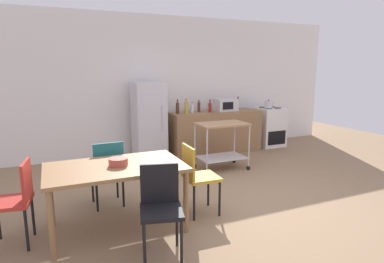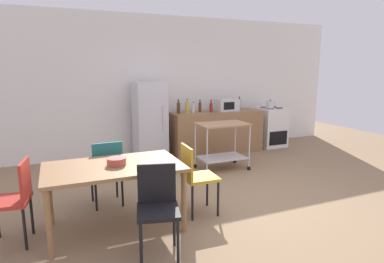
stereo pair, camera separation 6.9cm
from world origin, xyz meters
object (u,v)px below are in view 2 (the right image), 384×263
stove_oven (271,127)px  bottle_sesame_oil (239,104)px  chair_teal (107,168)px  chair_black (158,204)px  microwave (227,105)px  bottle_soy_sauce (178,108)px  bottle_vinegar (200,107)px  bottle_soda (211,107)px  dining_table (114,172)px  refrigerator (150,121)px  kitchen_cart (222,138)px  fruit_bowl (116,162)px  bottle_hot_sauce (193,108)px  kettle (270,104)px  bottle_olive_oil (187,108)px  chair_mustard (195,174)px  chair_red (15,196)px

stove_oven → bottle_sesame_oil: bearing=178.0°
chair_teal → chair_black: (0.28, -1.36, 0.00)m
microwave → bottle_soy_sauce: bearing=179.4°
bottle_vinegar → bottle_soda: size_ratio=0.94×
dining_table → refrigerator: bearing=66.5°
chair_black → microwave: (2.59, 3.31, 0.51)m
kitchen_cart → fruit_bowl: kitchen_cart is taller
bottle_hot_sauce → chair_teal: bearing=-136.7°
chair_teal → microwave: (2.87, 1.96, 0.51)m
bottle_soy_sauce → bottle_sesame_oil: bottle_sesame_oil is taller
refrigerator → kitchen_cart: 1.60m
stove_oven → kitchen_cart: 2.23m
stove_oven → kettle: kettle is taller
chair_teal → bottle_sesame_oil: bearing=-150.0°
stove_oven → microwave: 1.34m
chair_teal → bottle_olive_oil: bearing=-137.6°
bottle_soy_sauce → chair_black: bearing=-113.9°
bottle_sesame_oil → bottle_soy_sauce: bearing=-178.1°
chair_teal → chair_black: size_ratio=1.00×
chair_mustard → bottle_soda: 3.00m
chair_red → bottle_hot_sauce: (3.10, 2.56, 0.47)m
stove_oven → bottle_soy_sauce: size_ratio=3.18×
bottle_soy_sauce → kettle: size_ratio=1.21×
microwave → refrigerator: bearing=176.2°
chair_red → fruit_bowl: bearing=93.8°
bottle_vinegar → kettle: 1.69m
bottle_hot_sauce → bottle_sesame_oil: bearing=2.8°
fruit_bowl → chair_red: bearing=175.8°
chair_red → fruit_bowl: size_ratio=4.22×
bottle_vinegar → bottle_hot_sauce: bearing=-154.7°
chair_mustard → kettle: bearing=-46.9°
microwave → chair_teal: bearing=-145.7°
chair_mustard → bottle_sesame_oil: bottle_sesame_oil is taller
dining_table → fruit_bowl: bearing=-20.1°
stove_oven → bottle_soda: size_ratio=3.48×
bottle_vinegar → microwave: 0.60m
stove_oven → bottle_soy_sauce: bearing=-179.5°
refrigerator → microwave: (1.70, -0.11, 0.25)m
chair_black → bottle_olive_oil: bearing=77.2°
kettle → bottle_olive_oil: bearing=-179.6°
fruit_bowl → bottle_vinegar: bearing=50.4°
chair_black → bottle_olive_oil: bottle_olive_oil is taller
stove_oven → microwave: microwave is taller
bottle_vinegar → bottle_sesame_oil: 0.94m
chair_red → fruit_bowl: 1.08m
bottle_soda → bottle_sesame_oil: 0.77m
chair_mustard → bottle_soy_sauce: size_ratio=3.08×
dining_table → stove_oven: bearing=32.9°
dining_table → bottle_soda: (2.47, 2.55, 0.34)m
bottle_olive_oil → chair_red: bearing=-139.8°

